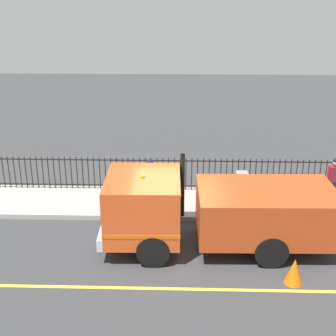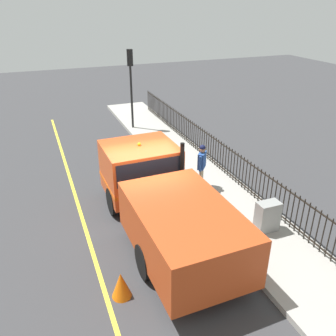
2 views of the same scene
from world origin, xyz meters
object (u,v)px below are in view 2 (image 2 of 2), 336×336
Objects in this scene: worker_standing at (202,162)px; utility_cabinet at (267,217)px; work_truck at (159,195)px; traffic_light_near at (131,74)px; traffic_cone at (121,285)px.

worker_standing reaches higher than utility_cabinet.
utility_cabinet is at bearing 51.34° from worker_standing.
worker_standing is (2.37, 1.77, -0.03)m from work_truck.
traffic_light_near is (1.92, 9.58, 1.91)m from work_truck.
traffic_cone is (-4.91, -0.84, -0.31)m from utility_cabinet.
worker_standing is at bearing 35.56° from work_truck.
work_truck is 9.95m from traffic_light_near.
utility_cabinet is (1.12, -11.09, -2.52)m from traffic_light_near.
traffic_light_near is 12.83m from traffic_cone.
traffic_light_near reaches higher than worker_standing.
work_truck is 1.64× the size of traffic_light_near.
utility_cabinet is 4.99m from traffic_cone.
utility_cabinet is at bearing -27.56° from work_truck.
work_truck is 3.96× the size of worker_standing.
traffic_light_near is at bearing 72.37° from traffic_cone.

